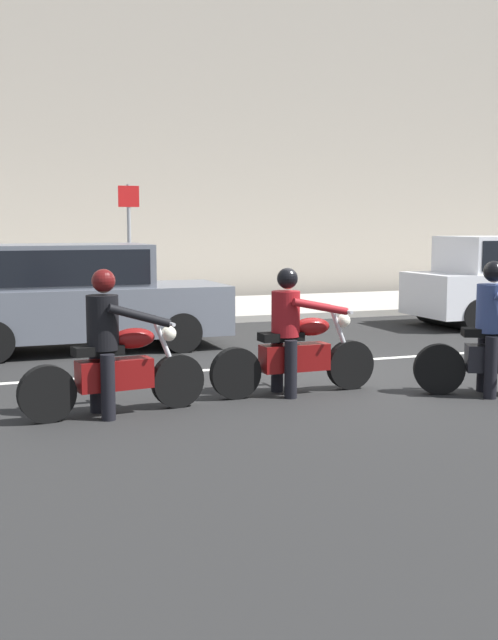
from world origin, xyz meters
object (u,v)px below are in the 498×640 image
object	(u,v)px
motorcycle_with_rider_denim_blue	(498,341)
motorcycle_with_rider_crimson	(294,342)
street_sign_post	(129,237)
parked_sedan_slate_gray	(77,296)
motorcycle_with_rider_black_leather	(113,356)

from	to	relation	value
motorcycle_with_rider_denim_blue	motorcycle_with_rider_crimson	xyz separation A→B (m)	(-2.26, 0.90, -0.03)
motorcycle_with_rider_crimson	street_sign_post	bearing A→B (deg)	92.63
parked_sedan_slate_gray	street_sign_post	distance (m)	4.07
motorcycle_with_rider_black_leather	motorcycle_with_rider_crimson	distance (m)	2.25
motorcycle_with_rider_black_leather	street_sign_post	distance (m)	8.48
motorcycle_with_rider_crimson	street_sign_post	distance (m)	7.99
motorcycle_with_rider_black_leather	street_sign_post	size ratio (longest dim) A/B	0.75
parked_sedan_slate_gray	motorcycle_with_rider_denim_blue	bearing A→B (deg)	-50.63
motorcycle_with_rider_crimson	street_sign_post	world-z (taller)	street_sign_post
motorcycle_with_rider_denim_blue	motorcycle_with_rider_crimson	distance (m)	2.44
motorcycle_with_rider_black_leather	motorcycle_with_rider_crimson	bearing A→B (deg)	7.65
motorcycle_with_rider_denim_blue	motorcycle_with_rider_crimson	size ratio (longest dim) A/B	0.88
motorcycle_with_rider_denim_blue	motorcycle_with_rider_black_leather	distance (m)	4.53
street_sign_post	parked_sedan_slate_gray	bearing A→B (deg)	-113.93
motorcycle_with_rider_denim_blue	parked_sedan_slate_gray	bearing A→B (deg)	129.37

